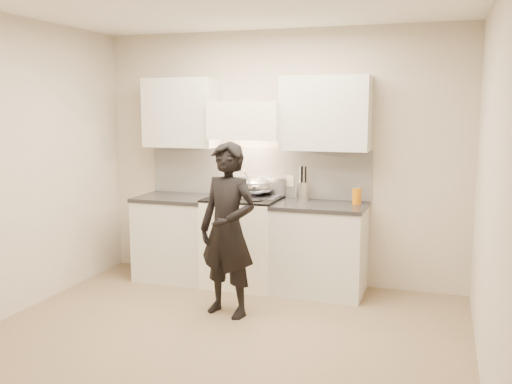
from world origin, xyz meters
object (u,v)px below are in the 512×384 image
at_px(stove, 243,241).
at_px(counter_right, 320,248).
at_px(utensil_crock, 303,190).
at_px(person, 228,230).
at_px(wok, 257,186).

bearing_deg(stove, counter_right, 0.00).
relative_size(utensil_crock, person, 0.23).
bearing_deg(utensil_crock, stove, -164.74).
relative_size(counter_right, utensil_crock, 2.56).
bearing_deg(person, stove, 115.17).
height_order(counter_right, wok, wok).
height_order(wok, person, person).
height_order(counter_right, utensil_crock, utensil_crock).
relative_size(wok, utensil_crock, 1.26).
bearing_deg(stove, wok, 46.01).
bearing_deg(person, counter_right, 67.70).
distance_m(stove, counter_right, 0.83).
xyz_separation_m(wok, utensil_crock, (0.49, 0.05, -0.03)).
xyz_separation_m(counter_right, person, (-0.66, -0.89, 0.33)).
height_order(stove, utensil_crock, utensil_crock).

